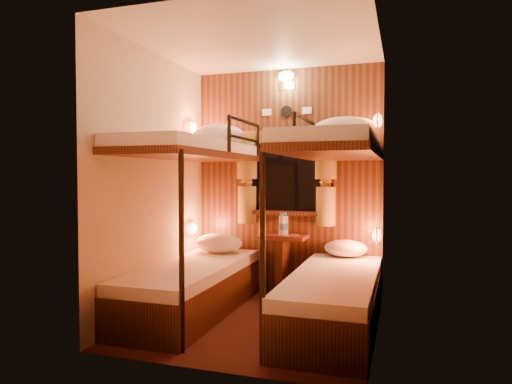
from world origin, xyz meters
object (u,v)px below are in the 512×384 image
(bunk_right, at_px, (334,260))
(bottle_left, at_px, (282,226))
(bunk_left, at_px, (193,252))
(table, at_px, (282,257))
(bottle_right, at_px, (285,225))

(bunk_right, xyz_separation_m, bottle_left, (-0.64, 0.73, 0.19))
(bunk_right, relative_size, bottle_left, 8.02)
(bottle_left, bearing_deg, bunk_left, -131.98)
(bunk_right, distance_m, table, 1.02)
(table, bearing_deg, bunk_left, -129.67)
(table, distance_m, bottle_left, 0.34)
(bunk_right, relative_size, table, 2.90)
(bunk_right, relative_size, bottle_right, 8.02)
(bunk_left, distance_m, table, 1.02)
(bunk_left, xyz_separation_m, bottle_left, (0.66, 0.73, 0.19))
(table, bearing_deg, bottle_right, -21.70)
(bunk_left, bearing_deg, bottle_right, 48.52)
(bunk_right, bearing_deg, table, 129.67)
(bottle_left, bearing_deg, bunk_right, -48.85)
(table, height_order, bottle_right, bottle_right)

